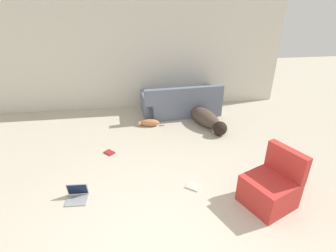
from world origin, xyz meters
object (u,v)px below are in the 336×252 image
object	(u,v)px
cat	(149,123)
book_red	(109,153)
couch	(181,104)
side_chair	(271,187)
book_cream	(193,186)
laptop_open	(77,194)
dog	(207,119)

from	to	relation	value
cat	book_red	xyz separation A→B (m)	(-0.86, -1.07, -0.07)
couch	cat	distance (m)	1.09
couch	side_chair	xyz separation A→B (m)	(0.68, -3.42, 0.02)
cat	couch	bearing A→B (deg)	-135.19
couch	book_cream	xyz separation A→B (m)	(-0.33, -2.93, -0.25)
cat	laptop_open	world-z (taller)	laptop_open
book_red	side_chair	xyz separation A→B (m)	(2.40, -1.71, 0.27)
dog	book_cream	size ratio (longest dim) A/B	5.67
side_chair	cat	bearing A→B (deg)	-174.29
couch	dog	xyz separation A→B (m)	(0.47, -0.80, -0.09)
cat	laptop_open	bearing A→B (deg)	69.43
cat	book_red	world-z (taller)	cat
book_red	side_chair	bearing A→B (deg)	-35.49
cat	side_chair	distance (m)	3.19
side_chair	couch	bearing A→B (deg)	167.97
couch	book_red	distance (m)	2.44
dog	cat	xyz separation A→B (m)	(-1.33, 0.16, -0.10)
dog	book_cream	world-z (taller)	dog
laptop_open	side_chair	xyz separation A→B (m)	(2.80, -0.50, 0.21)
dog	book_red	size ratio (longest dim) A/B	6.51
side_chair	dog	bearing A→B (deg)	161.32
book_cream	side_chair	xyz separation A→B (m)	(1.01, -0.49, 0.27)
book_red	side_chair	distance (m)	2.95
dog	laptop_open	bearing A→B (deg)	-68.88
laptop_open	cat	bearing A→B (deg)	64.81
couch	book_red	bearing A→B (deg)	41.08
dog	book_red	world-z (taller)	dog
cat	book_red	size ratio (longest dim) A/B	2.70
side_chair	laptop_open	bearing A→B (deg)	-123.30
dog	side_chair	size ratio (longest dim) A/B	1.81
couch	laptop_open	size ratio (longest dim) A/B	6.18
laptop_open	book_red	xyz separation A→B (m)	(0.40, 1.21, -0.06)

